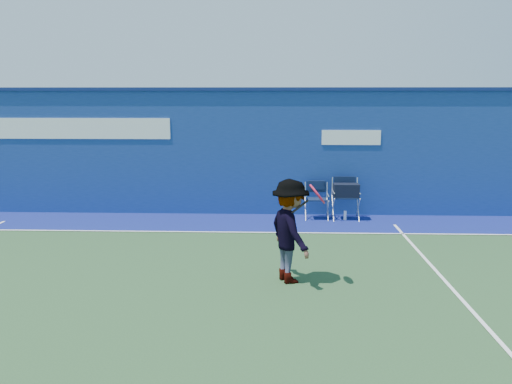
{
  "coord_description": "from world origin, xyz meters",
  "views": [
    {
      "loc": [
        1.8,
        -8.02,
        2.94
      ],
      "look_at": [
        1.41,
        2.6,
        1.0
      ],
      "focal_mm": 38.0,
      "sensor_mm": 36.0,
      "label": 1
    }
  ],
  "objects_px": {
    "directors_chair_right": "(346,202)",
    "water_bottle": "(345,215)",
    "directors_chair_left": "(316,207)",
    "tennis_player": "(290,231)"
  },
  "relations": [
    {
      "from": "directors_chair_left",
      "to": "tennis_player",
      "type": "relative_size",
      "value": 0.54
    },
    {
      "from": "directors_chair_left",
      "to": "tennis_player",
      "type": "height_order",
      "value": "tennis_player"
    },
    {
      "from": "directors_chair_left",
      "to": "directors_chair_right",
      "type": "bearing_deg",
      "value": -2.49
    },
    {
      "from": "directors_chair_right",
      "to": "water_bottle",
      "type": "relative_size",
      "value": 4.42
    },
    {
      "from": "tennis_player",
      "to": "directors_chair_left",
      "type": "bearing_deg",
      "value": 80.42
    },
    {
      "from": "directors_chair_right",
      "to": "tennis_player",
      "type": "height_order",
      "value": "tennis_player"
    },
    {
      "from": "directors_chair_right",
      "to": "water_bottle",
      "type": "height_order",
      "value": "directors_chair_right"
    },
    {
      "from": "directors_chair_right",
      "to": "directors_chair_left",
      "type": "bearing_deg",
      "value": 177.51
    },
    {
      "from": "directors_chair_right",
      "to": "water_bottle",
      "type": "distance_m",
      "value": 0.31
    },
    {
      "from": "directors_chair_left",
      "to": "directors_chair_right",
      "type": "xyz_separation_m",
      "value": [
        0.68,
        -0.03,
        0.12
      ]
    }
  ]
}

